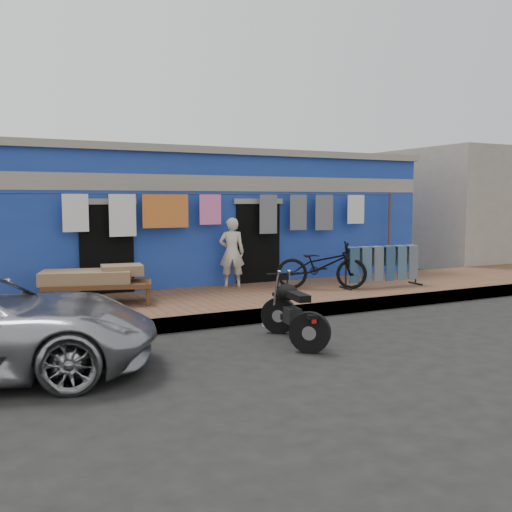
# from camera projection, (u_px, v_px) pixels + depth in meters

# --- Properties ---
(ground) EXTENTS (80.00, 80.00, 0.00)m
(ground) POSITION_uv_depth(u_px,v_px,m) (314.00, 341.00, 8.87)
(ground) COLOR black
(ground) RESTS_ON ground
(sidewalk) EXTENTS (28.00, 3.00, 0.25)m
(sidewalk) POSITION_uv_depth(u_px,v_px,m) (234.00, 302.00, 11.52)
(sidewalk) COLOR brown
(sidewalk) RESTS_ON ground
(curb) EXTENTS (28.00, 0.10, 0.25)m
(curb) POSITION_uv_depth(u_px,v_px,m) (267.00, 315.00, 10.23)
(curb) COLOR gray
(curb) RESTS_ON ground
(building) EXTENTS (12.20, 5.20, 3.36)m
(building) POSITION_uv_depth(u_px,v_px,m) (170.00, 219.00, 14.91)
(building) COLOR #1C3798
(building) RESTS_ON ground
(neighbor_right) EXTENTS (6.00, 5.00, 3.80)m
(neighbor_right) POSITION_uv_depth(u_px,v_px,m) (473.00, 208.00, 19.83)
(neighbor_right) COLOR #9E9384
(neighbor_right) RESTS_ON ground
(clothesline) EXTENTS (10.06, 0.06, 2.10)m
(clothesline) POSITION_uv_depth(u_px,v_px,m) (224.00, 217.00, 12.62)
(clothesline) COLOR brown
(clothesline) RESTS_ON sidewalk
(seated_person) EXTENTS (0.66, 0.56, 1.54)m
(seated_person) POSITION_uv_depth(u_px,v_px,m) (232.00, 252.00, 12.65)
(seated_person) COLOR beige
(seated_person) RESTS_ON sidewalk
(bicycle) EXTENTS (2.03, 1.53, 1.26)m
(bicycle) POSITION_uv_depth(u_px,v_px,m) (322.00, 260.00, 12.36)
(bicycle) COLOR black
(bicycle) RESTS_ON sidewalk
(motorcycle) EXTENTS (1.03, 1.75, 1.03)m
(motorcycle) POSITION_uv_depth(u_px,v_px,m) (294.00, 310.00, 8.72)
(motorcycle) COLOR black
(motorcycle) RESTS_ON ground
(charpoy) EXTENTS (2.56, 2.06, 0.69)m
(charpoy) POSITION_uv_depth(u_px,v_px,m) (99.00, 286.00, 10.60)
(charpoy) COLOR brown
(charpoy) RESTS_ON sidewalk
(jeans_rack) EXTENTS (2.01, 0.71, 0.94)m
(jeans_rack) POSITION_uv_depth(u_px,v_px,m) (382.00, 266.00, 12.71)
(jeans_rack) COLOR black
(jeans_rack) RESTS_ON sidewalk
(litter_a) EXTENTS (0.20, 0.17, 0.08)m
(litter_a) POSITION_uv_depth(u_px,v_px,m) (268.00, 324.00, 9.86)
(litter_a) COLOR silver
(litter_a) RESTS_ON ground
(litter_b) EXTENTS (0.17, 0.20, 0.08)m
(litter_b) POSITION_uv_depth(u_px,v_px,m) (319.00, 318.00, 10.33)
(litter_b) COLOR silver
(litter_b) RESTS_ON ground
(litter_c) EXTENTS (0.16, 0.19, 0.07)m
(litter_c) POSITION_uv_depth(u_px,v_px,m) (290.00, 322.00, 10.05)
(litter_c) COLOR silver
(litter_c) RESTS_ON ground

